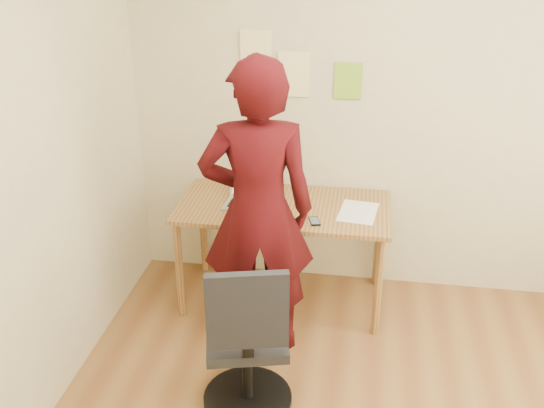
% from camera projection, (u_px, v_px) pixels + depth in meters
% --- Properties ---
extents(room, '(3.58, 3.58, 2.78)m').
position_uv_depth(room, '(395.00, 225.00, 2.43)').
color(room, brown).
rests_on(room, ground).
extents(desk, '(1.40, 0.70, 0.74)m').
position_uv_depth(desk, '(283.00, 217.00, 4.05)').
color(desk, olive).
rests_on(desk, ground).
extents(laptop, '(0.32, 0.29, 0.22)m').
position_uv_depth(laptop, '(250.00, 196.00, 4.03)').
color(laptop, '#B9B8C0').
rests_on(laptop, desk).
extents(paper_sheet, '(0.27, 0.36, 0.00)m').
position_uv_depth(paper_sheet, '(358.00, 212.00, 3.92)').
color(paper_sheet, white).
rests_on(paper_sheet, desk).
extents(phone, '(0.09, 0.13, 0.01)m').
position_uv_depth(phone, '(314.00, 221.00, 3.79)').
color(phone, black).
rests_on(phone, desk).
extents(wall_note_left, '(0.21, 0.00, 0.30)m').
position_uv_depth(wall_note_left, '(256.00, 53.00, 3.97)').
color(wall_note_left, '#FFE698').
rests_on(wall_note_left, room).
extents(wall_note_mid, '(0.21, 0.00, 0.30)m').
position_uv_depth(wall_note_mid, '(294.00, 74.00, 3.99)').
color(wall_note_mid, '#FFE698').
rests_on(wall_note_mid, room).
extents(wall_note_right, '(0.18, 0.00, 0.24)m').
position_uv_depth(wall_note_right, '(348.00, 81.00, 3.95)').
color(wall_note_right, '#86BC2A').
rests_on(wall_note_right, room).
extents(office_chair, '(0.51, 0.52, 0.96)m').
position_uv_depth(office_chair, '(247.00, 349.00, 3.19)').
color(office_chair, black).
rests_on(office_chair, ground).
extents(person, '(0.74, 0.56, 1.84)m').
position_uv_depth(person, '(257.00, 212.00, 3.51)').
color(person, '#36070A').
rests_on(person, ground).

